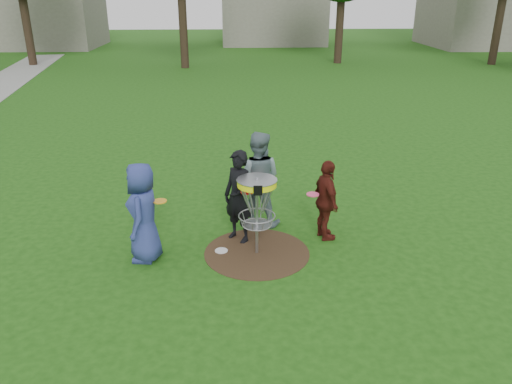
{
  "coord_description": "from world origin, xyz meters",
  "views": [
    {
      "loc": [
        -0.37,
        -7.47,
        4.19
      ],
      "look_at": [
        0.0,
        0.3,
        1.0
      ],
      "focal_mm": 35.0,
      "sensor_mm": 36.0,
      "label": 1
    }
  ],
  "objects_px": {
    "player_blue": "(143,213)",
    "player_grey": "(258,179)",
    "disc_golf_basket": "(257,198)",
    "player_maroon": "(326,201)",
    "player_black": "(239,197)"
  },
  "relations": [
    {
      "from": "player_black",
      "to": "player_grey",
      "type": "distance_m",
      "value": 0.76
    },
    {
      "from": "player_blue",
      "to": "player_grey",
      "type": "relative_size",
      "value": 0.92
    },
    {
      "from": "player_blue",
      "to": "player_black",
      "type": "distance_m",
      "value": 1.66
    },
    {
      "from": "player_blue",
      "to": "player_grey",
      "type": "xyz_separation_m",
      "value": [
        1.91,
        1.26,
        0.07
      ]
    },
    {
      "from": "player_black",
      "to": "disc_golf_basket",
      "type": "bearing_deg",
      "value": -19.02
    },
    {
      "from": "player_grey",
      "to": "player_maroon",
      "type": "bearing_deg",
      "value": 164.12
    },
    {
      "from": "player_black",
      "to": "disc_golf_basket",
      "type": "height_order",
      "value": "player_black"
    },
    {
      "from": "player_blue",
      "to": "disc_golf_basket",
      "type": "distance_m",
      "value": 1.85
    },
    {
      "from": "disc_golf_basket",
      "to": "player_black",
      "type": "bearing_deg",
      "value": 119.47
    },
    {
      "from": "player_maroon",
      "to": "player_black",
      "type": "bearing_deg",
      "value": 76.46
    },
    {
      "from": "disc_golf_basket",
      "to": "player_blue",
      "type": "bearing_deg",
      "value": -177.37
    },
    {
      "from": "player_grey",
      "to": "player_blue",
      "type": "bearing_deg",
      "value": 47.84
    },
    {
      "from": "player_blue",
      "to": "player_maroon",
      "type": "xyz_separation_m",
      "value": [
        3.08,
        0.58,
        -0.1
      ]
    },
    {
      "from": "player_grey",
      "to": "disc_golf_basket",
      "type": "bearing_deg",
      "value": 100.85
    },
    {
      "from": "player_grey",
      "to": "player_maroon",
      "type": "xyz_separation_m",
      "value": [
        1.17,
        -0.68,
        -0.17
      ]
    }
  ]
}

